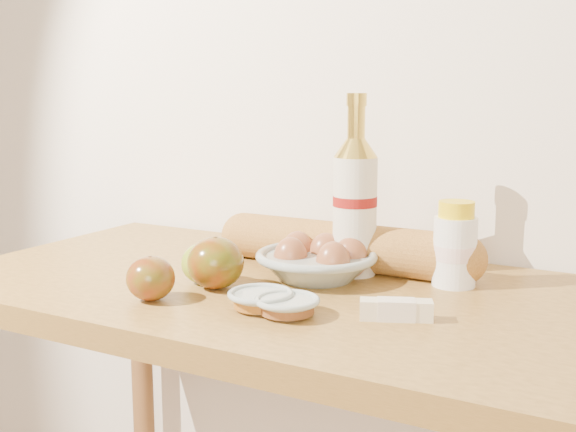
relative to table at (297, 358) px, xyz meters
The scene contains 12 objects.
back_wall 0.62m from the table, 90.00° to the left, with size 3.50×0.02×2.60m, color silver.
table is the anchor object (origin of this frame).
bourbon_bottle 0.28m from the table, 66.66° to the left, with size 0.10×0.10×0.31m.
cream_bottle 0.32m from the table, 29.32° to the left, with size 0.09×0.09×0.14m.
egg_bowl 0.16m from the table, 81.77° to the left, with size 0.21×0.21×0.07m.
baguette 0.22m from the table, 80.97° to the left, with size 0.50×0.09×0.08m.
apple_yellowgreen 0.22m from the table, 157.35° to the right, with size 0.09×0.09×0.07m.
apple_redgreen_front 0.28m from the table, 131.46° to the right, with size 0.08×0.08×0.07m.
apple_redgreen_right 0.21m from the table, 144.89° to the right, with size 0.10×0.10×0.08m.
sugar_bowl 0.21m from the table, 66.95° to the right, with size 0.11×0.11×0.03m.
syrup_bowl 0.19m from the table, 84.45° to the right, with size 0.10×0.10×0.03m.
butter_stick 0.26m from the table, 22.73° to the right, with size 0.10×0.07×0.03m.
Camera 1 is at (0.53, 0.18, 1.22)m, focal length 45.00 mm.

